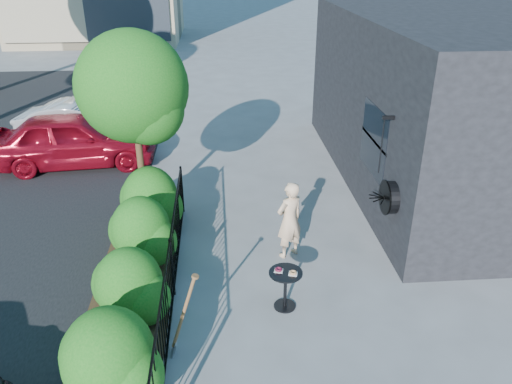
{
  "coord_description": "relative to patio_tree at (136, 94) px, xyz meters",
  "views": [
    {
      "loc": [
        -0.64,
        -6.98,
        5.3
      ],
      "look_at": [
        0.01,
        1.42,
        1.2
      ],
      "focal_mm": 35.0,
      "sensor_mm": 36.0,
      "label": 1
    }
  ],
  "objects": [
    {
      "name": "ground",
      "position": [
        2.24,
        -2.76,
        -2.76
      ],
      "size": [
        120.0,
        120.0,
        0.0
      ],
      "primitive_type": "plane",
      "color": "gray",
      "rests_on": "ground"
    },
    {
      "name": "shop_building",
      "position": [
        7.73,
        1.74,
        -0.76
      ],
      "size": [
        6.22,
        9.0,
        4.0
      ],
      "color": "black",
      "rests_on": "ground"
    },
    {
      "name": "fence",
      "position": [
        0.74,
        -2.76,
        -2.2
      ],
      "size": [
        0.05,
        6.05,
        1.1
      ],
      "color": "black",
      "rests_on": "ground"
    },
    {
      "name": "planting_bed",
      "position": [
        0.04,
        -2.76,
        -2.72
      ],
      "size": [
        1.3,
        6.0,
        0.08
      ],
      "primitive_type": "cube",
      "color": "#382616",
      "rests_on": "ground"
    },
    {
      "name": "shrubs",
      "position": [
        0.14,
        -2.66,
        -2.06
      ],
      "size": [
        1.1,
        5.6,
        1.24
      ],
      "color": "#166216",
      "rests_on": "ground"
    },
    {
      "name": "patio_tree",
      "position": [
        0.0,
        0.0,
        0.0
      ],
      "size": [
        2.2,
        2.2,
        3.94
      ],
      "color": "#3F2B19",
      "rests_on": "ground"
    },
    {
      "name": "cafe_table",
      "position": [
        2.58,
        -3.23,
        -2.29
      ],
      "size": [
        0.54,
        0.54,
        0.73
      ],
      "rotation": [
        0.0,
        0.0,
        -0.25
      ],
      "color": "black",
      "rests_on": "ground"
    },
    {
      "name": "woman",
      "position": [
        2.84,
        -1.69,
        -2.0
      ],
      "size": [
        0.67,
        0.6,
        1.53
      ],
      "primitive_type": "imported",
      "rotation": [
        0.0,
        0.0,
        3.67
      ],
      "color": "beige",
      "rests_on": "ground"
    },
    {
      "name": "shovel",
      "position": [
        0.98,
        -4.17,
        -2.15
      ],
      "size": [
        0.48,
        0.18,
        1.41
      ],
      "color": "brown",
      "rests_on": "ground"
    },
    {
      "name": "car_red",
      "position": [
        -2.3,
        3.21,
        -2.04
      ],
      "size": [
        4.42,
        2.14,
        1.46
      ],
      "primitive_type": "imported",
      "rotation": [
        0.0,
        0.0,
        1.67
      ],
      "color": "maroon",
      "rests_on": "ground"
    },
    {
      "name": "car_silver",
      "position": [
        -2.34,
        4.81,
        -2.12
      ],
      "size": [
        4.07,
        1.91,
        1.29
      ],
      "primitive_type": "imported",
      "rotation": [
        0.0,
        0.0,
        1.43
      ],
      "color": "#AEAFB3",
      "rests_on": "ground"
    }
  ]
}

